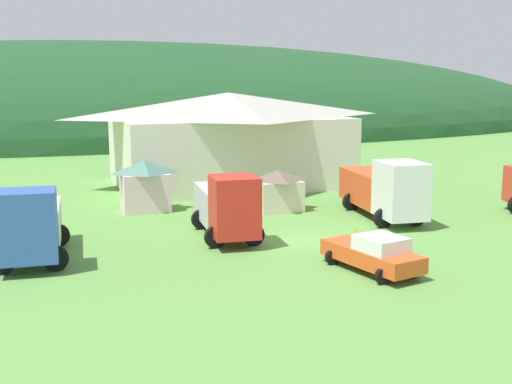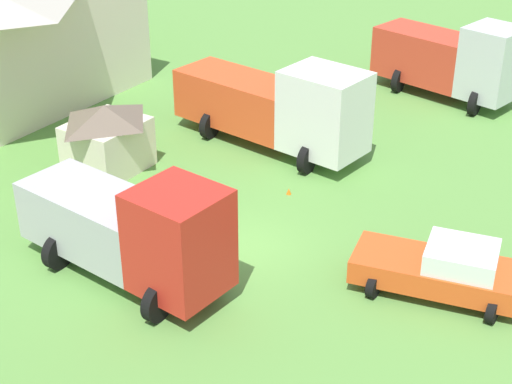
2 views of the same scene
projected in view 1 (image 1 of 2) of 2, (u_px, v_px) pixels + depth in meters
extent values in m
plane|color=#5B9342|center=(295.00, 241.00, 33.33)|extent=(200.00, 200.00, 0.00)
ellipsoid|color=#1E4723|center=(113.00, 131.00, 98.39)|extent=(162.70, 60.00, 26.60)
cube|color=silver|center=(229.00, 151.00, 50.19)|extent=(16.75, 11.31, 5.22)
pyramid|color=#B7B2A3|center=(228.00, 105.00, 49.56)|extent=(18.09, 12.22, 1.83)
cube|color=beige|center=(277.00, 196.00, 40.55)|extent=(2.74, 2.34, 1.91)
pyramid|color=#6B5B4C|center=(278.00, 175.00, 40.33)|extent=(2.96, 2.52, 0.67)
cube|color=beige|center=(145.00, 192.00, 40.34)|extent=(2.84, 2.11, 2.37)
pyramid|color=#4C7A6B|center=(144.00, 167.00, 40.06)|extent=(3.07, 2.28, 0.83)
cube|color=#3356AD|center=(26.00, 226.00, 27.57)|extent=(2.66, 2.23, 3.04)
cube|color=black|center=(25.00, 211.00, 27.36)|extent=(1.47, 1.73, 0.97)
cube|color=silver|center=(33.00, 223.00, 31.01)|extent=(2.90, 5.14, 1.68)
cylinder|color=black|center=(56.00, 258.00, 28.12)|extent=(1.10, 0.30, 1.10)
cylinder|color=black|center=(1.00, 262.00, 27.56)|extent=(1.10, 0.30, 1.10)
cylinder|color=black|center=(58.00, 235.00, 32.15)|extent=(1.10, 0.30, 1.10)
cylinder|color=black|center=(11.00, 238.00, 31.59)|extent=(1.10, 0.30, 1.10)
cube|color=red|center=(234.00, 206.00, 31.75)|extent=(2.41, 2.50, 2.97)
cube|color=black|center=(235.00, 194.00, 31.52)|extent=(1.35, 1.95, 0.95)
cube|color=#B2B2B7|center=(221.00, 204.00, 35.14)|extent=(2.62, 4.76, 1.84)
cylinder|color=black|center=(253.00, 235.00, 32.25)|extent=(1.10, 0.30, 1.10)
cylinder|color=black|center=(216.00, 237.00, 31.78)|extent=(1.10, 0.30, 1.10)
cylinder|color=black|center=(235.00, 217.00, 36.19)|extent=(1.10, 0.30, 1.10)
cylinder|color=black|center=(201.00, 219.00, 35.72)|extent=(1.10, 0.30, 1.10)
cube|color=white|center=(401.00, 190.00, 35.94)|extent=(2.60, 3.15, 3.11)
cube|color=black|center=(403.00, 178.00, 35.68)|extent=(1.49, 2.45, 0.99)
cube|color=#E04C23|center=(371.00, 188.00, 39.98)|extent=(2.88, 5.54, 1.97)
cylinder|color=black|center=(416.00, 216.00, 36.43)|extent=(1.10, 0.30, 1.10)
cylinder|color=black|center=(383.00, 218.00, 36.00)|extent=(1.10, 0.30, 1.10)
cylinder|color=black|center=(381.00, 200.00, 41.14)|extent=(1.10, 0.30, 1.10)
cylinder|color=black|center=(351.00, 202.00, 40.71)|extent=(1.10, 0.30, 1.10)
cube|color=#E0511F|center=(371.00, 256.00, 28.04)|extent=(2.83, 5.10, 0.70)
cube|color=silver|center=(381.00, 244.00, 27.44)|extent=(2.08, 2.24, 0.62)
cylinder|color=black|center=(412.00, 270.00, 27.15)|extent=(0.68, 0.24, 0.68)
cylinder|color=black|center=(383.00, 276.00, 26.31)|extent=(0.68, 0.24, 0.68)
cylinder|color=black|center=(361.00, 252.00, 29.90)|extent=(0.68, 0.24, 0.68)
cylinder|color=black|center=(333.00, 257.00, 29.06)|extent=(0.68, 0.24, 0.68)
cone|color=orange|center=(356.00, 232.00, 35.19)|extent=(0.36, 0.36, 0.45)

